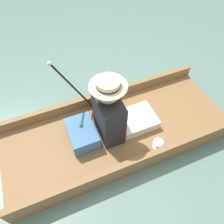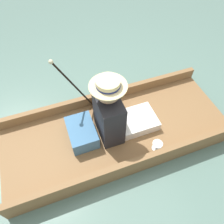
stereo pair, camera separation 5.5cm
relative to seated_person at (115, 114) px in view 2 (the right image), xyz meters
name	(u,v)px [view 2 (the right image)]	position (x,y,z in m)	size (l,w,h in m)	color
ground_plane	(116,136)	(0.00, 0.02, -0.44)	(16.00, 16.00, 0.00)	slate
punt_boat	(116,132)	(0.00, 0.02, -0.36)	(1.01, 2.55, 0.26)	brown
seat_cushion	(82,133)	(-0.05, -0.37, -0.23)	(0.40, 0.28, 0.18)	teal
seated_person	(115,114)	(0.00, 0.00, 0.00)	(0.39, 0.72, 0.81)	white
teddy_bear	(102,98)	(-0.36, -0.03, -0.12)	(0.29, 0.17, 0.41)	#846042
wine_glass	(157,145)	(0.36, 0.34, -0.24)	(0.11, 0.11, 0.10)	silver
walking_cane	(72,83)	(-0.41, -0.33, 0.17)	(0.04, 0.40, 0.83)	black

